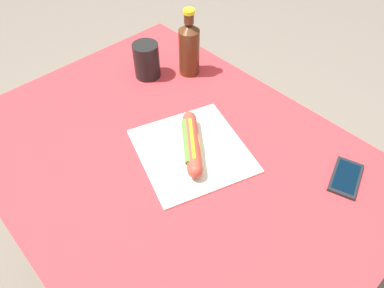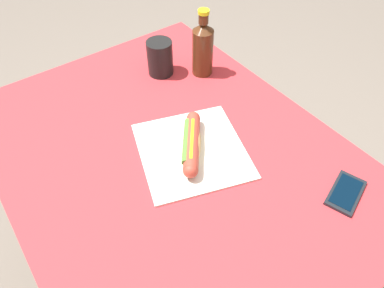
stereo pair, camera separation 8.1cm
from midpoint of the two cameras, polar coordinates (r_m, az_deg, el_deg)
name	(u,v)px [view 2 (the right image)]	position (r m, az deg, el deg)	size (l,w,h in m)	color
ground_plane	(179,262)	(1.62, -0.67, -18.47)	(6.00, 6.00, 0.00)	#6B6056
dining_table	(173,179)	(1.10, -0.94, -5.66)	(1.15, 0.87, 0.72)	brown
paper_wrapper	(192,151)	(1.00, 2.31, -1.15)	(0.30, 0.29, 0.01)	silver
hot_dog	(192,143)	(0.98, 2.31, 0.03)	(0.19, 0.16, 0.05)	#DBB26B
cell_phone	(346,193)	(1.00, 25.53, -7.15)	(0.11, 0.14, 0.01)	black
soda_bottle	(203,48)	(1.22, 3.69, 15.08)	(0.07, 0.07, 0.23)	#4C2814
drinking_cup	(160,58)	(1.24, -3.24, 13.54)	(0.09, 0.09, 0.12)	black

